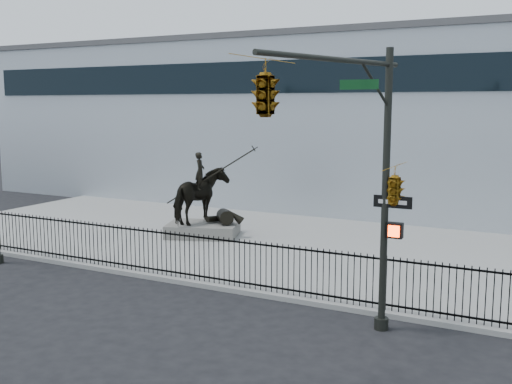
% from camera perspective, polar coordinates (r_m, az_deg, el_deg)
% --- Properties ---
extents(ground, '(120.00, 120.00, 0.00)m').
position_cam_1_polar(ground, '(18.70, -9.79, -9.38)').
color(ground, black).
rests_on(ground, ground).
extents(plaza, '(30.00, 12.00, 0.15)m').
position_cam_1_polar(plaza, '(24.42, 0.13, -4.86)').
color(plaza, gray).
rests_on(plaza, ground).
extents(building, '(44.00, 14.00, 9.00)m').
position_cam_1_polar(building, '(35.87, 9.67, 6.39)').
color(building, '#B3BCC4').
rests_on(building, ground).
extents(picket_fence, '(22.10, 0.10, 1.50)m').
position_cam_1_polar(picket_fence, '(19.43, -7.63, -5.89)').
color(picket_fence, black).
rests_on(picket_fence, plaza).
extents(statue_plinth, '(3.40, 2.85, 0.54)m').
position_cam_1_polar(statue_plinth, '(25.38, -5.08, -3.59)').
color(statue_plinth, '#615D58').
rests_on(statue_plinth, plaza).
extents(equestrian_statue, '(3.53, 2.82, 3.15)m').
position_cam_1_polar(equestrian_statue, '(25.11, -5.00, -0.44)').
color(equestrian_statue, black).
rests_on(equestrian_statue, statue_plinth).
extents(traffic_signal_right, '(2.17, 6.86, 7.00)m').
position_cam_1_polar(traffic_signal_right, '(12.95, 7.57, 4.70)').
color(traffic_signal_right, black).
rests_on(traffic_signal_right, ground).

